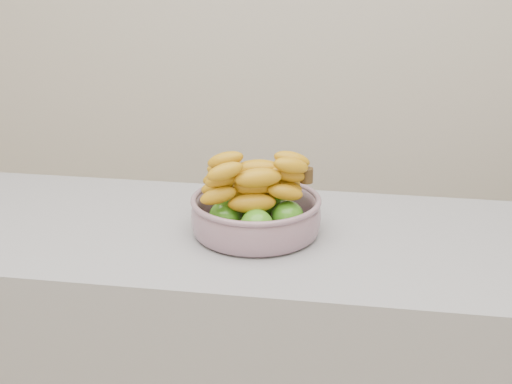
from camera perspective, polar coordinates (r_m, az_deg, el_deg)
fruit_bowl at (r=1.62m, az=-0.01°, el=-1.38°), size 0.30×0.30×0.18m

